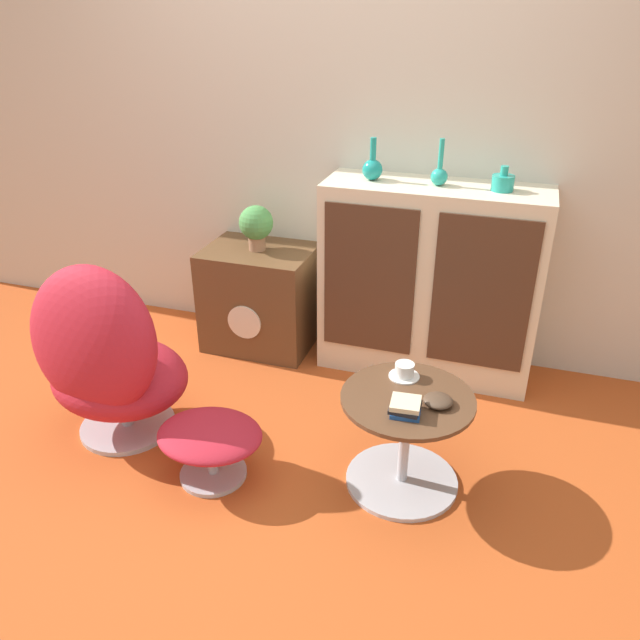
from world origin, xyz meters
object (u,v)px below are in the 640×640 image
tv_console (260,298)px  vase_leftmost (372,168)px  vase_inner_right (503,182)px  teacup (404,371)px  sideboard (429,282)px  potted_plant (256,225)px  coffee_table (405,438)px  bowl (438,401)px  vase_inner_left (439,174)px  ottoman (210,439)px  book_stack (405,407)px  egg_chair (107,360)px

tv_console → vase_leftmost: vase_leftmost is taller
vase_inner_right → teacup: 1.07m
sideboard → tv_console: size_ratio=1.85×
vase_inner_right → potted_plant: (-1.27, -0.04, -0.33)m
tv_console → coffee_table: 1.40m
coffee_table → tv_console: bearing=137.8°
bowl → vase_inner_left: bearing=101.3°
vase_inner_right → teacup: (-0.27, -0.84, -0.61)m
sideboard → tv_console: 0.98m
tv_console → potted_plant: size_ratio=2.42×
vase_leftmost → vase_inner_right: (0.63, 0.00, -0.02)m
sideboard → coffee_table: sideboard is taller
tv_console → ottoman: bearing=-77.4°
vase_leftmost → potted_plant: vase_leftmost is taller
book_stack → bowl: 0.14m
vase_leftmost → vase_inner_left: vase_inner_left is taller
tv_console → potted_plant: bearing=172.0°
tv_console → vase_leftmost: 1.01m
bowl → tv_console: bearing=140.5°
vase_inner_right → book_stack: bearing=-101.0°
tv_console → egg_chair: size_ratio=0.68×
egg_chair → vase_leftmost: bearing=49.2°
vase_inner_left → coffee_table: bearing=-85.4°
potted_plant → tv_console: bearing=-8.0°
tv_console → coffee_table: (1.04, -0.94, -0.06)m
tv_console → bowl: (1.16, -0.96, 0.16)m
sideboard → vase_leftmost: bearing=179.3°
tv_console → potted_plant: potted_plant is taller
coffee_table → vase_inner_right: vase_inner_right is taller
sideboard → tv_console: bearing=-178.1°
vase_leftmost → book_stack: size_ratio=1.68×
vase_inner_right → vase_leftmost: bearing=180.0°
sideboard → coffee_table: (0.08, -0.97, -0.28)m
coffee_table → potted_plant: potted_plant is taller
tv_console → coffee_table: bearing=-42.2°
ottoman → vase_inner_right: bearing=49.8°
book_stack → sideboard: bearing=94.8°
vase_inner_left → bowl: (0.20, -0.99, -0.63)m
tv_console → ottoman: tv_console is taller
vase_inner_right → tv_console: bearing=-178.4°
vase_inner_left → tv_console: bearing=-177.9°
ottoman → bowl: bowl is taller
vase_inner_right → potted_plant: vase_inner_right is taller
egg_chair → book_stack: bearing=-0.7°
ottoman → potted_plant: (-0.26, 1.15, 0.54)m
vase_inner_right → potted_plant: 1.31m
egg_chair → bowl: egg_chair is taller
sideboard → vase_inner_left: bearing=58.9°
vase_inner_left → vase_inner_right: size_ratio=1.92×
vase_inner_left → teacup: 1.04m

